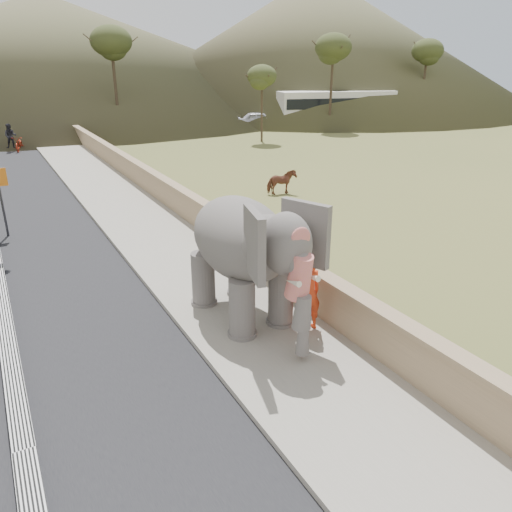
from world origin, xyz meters
The scene contains 13 objects.
ground centered at (0.00, 0.00, 0.00)m, with size 160.00×160.00×0.00m, color olive.
walkway centered at (0.00, 10.00, 0.07)m, with size 3.00×120.00×0.15m, color #9E9687.
parapet centered at (1.65, 10.00, 0.55)m, with size 0.30×120.00×1.10m, color tan.
signboard centered at (-4.50, 12.10, 1.64)m, with size 0.60×0.08×2.40m.
cow centered at (7.00, 12.60, 0.56)m, with size 0.61×1.33×1.12m, color brown.
distant_car centered at (17.74, 34.01, 0.72)m, with size 1.70×4.23×1.44m, color silver.
bus_white centered at (24.89, 32.30, 1.55)m, with size 2.50×11.00×3.10m, color white.
bus_orange centered at (29.64, 33.48, 1.55)m, with size 2.50×11.00×3.10m, color orange.
hill_right centered at (36.00, 52.00, 8.00)m, with size 56.00×56.00×16.00m, color brown.
hill_far centered at (5.00, 70.00, 7.00)m, with size 80.00×80.00×14.00m, color brown.
elephant_and_man centered at (0.02, 2.88, 1.62)m, with size 2.43×4.21×2.96m.
motorcyclist centered at (-2.73, 30.95, 0.71)m, with size 1.44×1.98×1.85m.
trees centered at (4.84, 28.86, 3.94)m, with size 48.63×40.97×9.16m.
Camera 1 is at (-4.74, -6.58, 5.78)m, focal length 35.00 mm.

